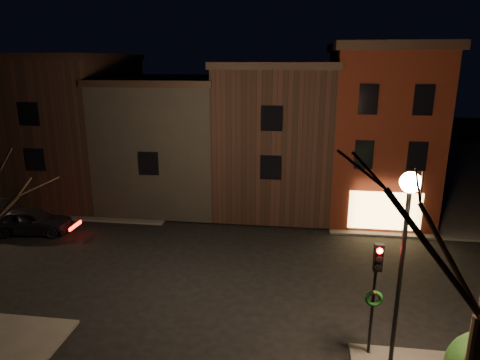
% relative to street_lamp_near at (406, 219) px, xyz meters
% --- Properties ---
extents(ground, '(120.00, 120.00, 0.00)m').
position_rel_street_lamp_near_xyz_m(ground, '(-6.20, 6.00, -5.18)').
color(ground, black).
rests_on(ground, ground).
extents(sidewalk_far_left, '(30.00, 30.00, 0.12)m').
position_rel_street_lamp_near_xyz_m(sidewalk_far_left, '(-26.20, 26.00, -5.12)').
color(sidewalk_far_left, '#2D2B28').
rests_on(sidewalk_far_left, ground).
extents(corner_building, '(6.50, 8.50, 10.50)m').
position_rel_street_lamp_near_xyz_m(corner_building, '(1.80, 15.47, 0.22)').
color(corner_building, '#4A180D').
rests_on(corner_building, ground).
extents(row_building_a, '(7.30, 10.30, 9.40)m').
position_rel_street_lamp_near_xyz_m(row_building_a, '(-4.70, 16.50, -0.34)').
color(row_building_a, black).
rests_on(row_building_a, ground).
extents(row_building_b, '(7.80, 10.30, 8.40)m').
position_rel_street_lamp_near_xyz_m(row_building_b, '(-11.95, 16.50, -0.85)').
color(row_building_b, black).
rests_on(row_building_b, ground).
extents(row_building_c, '(7.30, 10.30, 9.90)m').
position_rel_street_lamp_near_xyz_m(row_building_c, '(-19.20, 16.50, -0.09)').
color(row_building_c, black).
rests_on(row_building_c, ground).
extents(street_lamp_near, '(0.60, 0.60, 6.48)m').
position_rel_street_lamp_near_xyz_m(street_lamp_near, '(0.00, 0.00, 0.00)').
color(street_lamp_near, black).
rests_on(street_lamp_near, sidewalk_near_right).
extents(traffic_signal, '(0.58, 0.38, 4.05)m').
position_rel_street_lamp_near_xyz_m(traffic_signal, '(-0.60, 0.49, -2.37)').
color(traffic_signal, black).
rests_on(traffic_signal, sidewalk_near_right).
extents(parked_car_a, '(4.66, 2.37, 1.52)m').
position_rel_street_lamp_near_xyz_m(parked_car_a, '(-18.18, 8.85, -4.42)').
color(parked_car_a, black).
rests_on(parked_car_a, ground).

